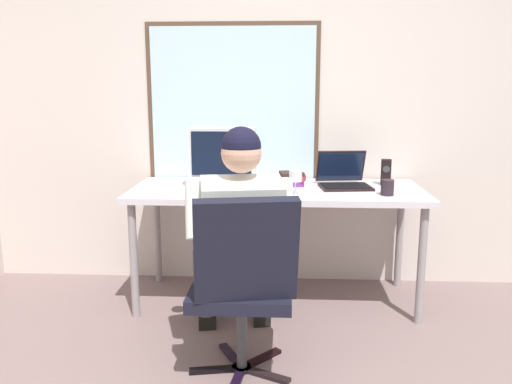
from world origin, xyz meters
The scene contains 10 objects.
wall_rear centered at (-0.02, 2.00, 1.32)m, with size 4.51×0.08×2.65m.
desk centered at (-0.14, 1.58, 0.69)m, with size 1.83×0.73×0.75m.
office_chair centered at (-0.27, 0.59, 0.53)m, with size 0.53×0.55×0.93m.
person_seated centered at (-0.32, 0.86, 0.62)m, with size 0.59×0.87×1.21m.
crt_monitor centered at (-0.48, 1.57, 0.97)m, with size 0.41×0.20×0.38m.
laptop centered at (0.29, 1.67, 0.81)m, with size 0.35×0.35×0.22m.
wine_glass centered at (-0.02, 1.39, 0.86)m, with size 0.08×0.08×0.15m.
desk_speaker centered at (0.57, 1.73, 0.84)m, with size 0.07×0.08×0.17m.
book_stack centered at (-0.04, 1.67, 0.80)m, with size 0.18×0.16×0.09m.
coffee_mug centered at (0.52, 1.39, 0.80)m, with size 0.08×0.08×0.09m.
Camera 1 is at (-0.09, -1.70, 1.39)m, focal length 36.99 mm.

